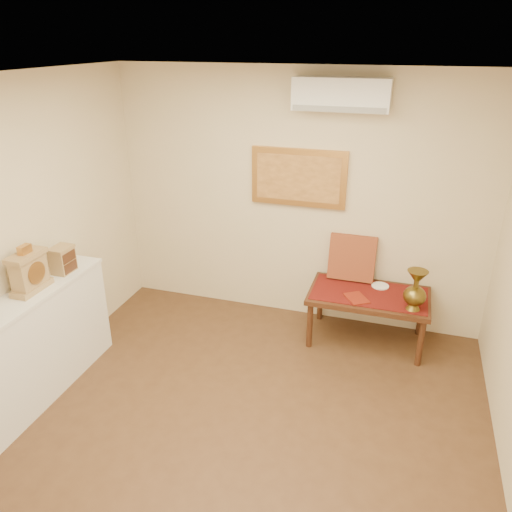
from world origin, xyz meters
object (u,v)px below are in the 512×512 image
at_px(display_ledge, 21,356).
at_px(wooden_chest, 63,259).
at_px(brass_urn_tall, 416,286).
at_px(low_table, 369,299).
at_px(mantel_clock, 29,272).

xyz_separation_m(display_ledge, wooden_chest, (0.03, 0.65, 0.61)).
bearing_deg(brass_urn_tall, low_table, 155.03).
relative_size(wooden_chest, low_table, 0.20).
distance_m(display_ledge, mantel_clock, 0.72).
relative_size(display_ledge, wooden_chest, 8.28).
bearing_deg(mantel_clock, wooden_chest, 85.83).
bearing_deg(brass_urn_tall, wooden_chest, -161.51).
bearing_deg(display_ledge, wooden_chest, 87.33).
relative_size(brass_urn_tall, display_ledge, 0.24).
distance_m(brass_urn_tall, mantel_clock, 3.43).
xyz_separation_m(mantel_clock, wooden_chest, (0.03, 0.38, -0.05)).
distance_m(mantel_clock, low_table, 3.19).
distance_m(mantel_clock, wooden_chest, 0.39).
distance_m(brass_urn_tall, wooden_chest, 3.25).
distance_m(display_ledge, wooden_chest, 0.90).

